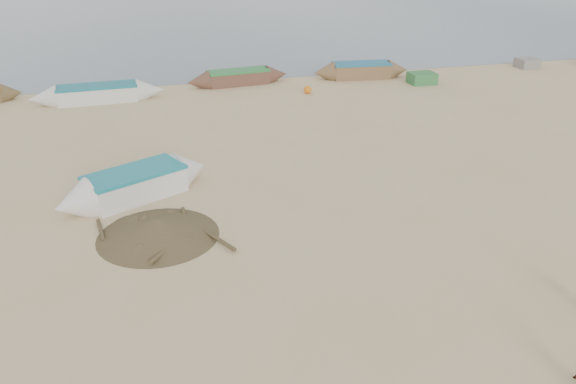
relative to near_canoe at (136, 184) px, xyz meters
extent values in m
plane|color=tan|center=(4.60, -7.01, -0.49)|extent=(140.00, 140.00, 0.00)
cone|color=brown|center=(0.57, -2.95, -0.20)|extent=(4.70, 4.70, 0.57)
sphere|color=orange|center=(9.49, 11.17, -0.27)|extent=(0.44, 0.44, 0.44)
cube|color=slate|center=(-1.17, 14.01, -0.21)|extent=(1.20, 1.10, 0.56)
cube|color=#32703B|center=(16.67, 11.59, -0.17)|extent=(1.50, 1.20, 0.64)
cube|color=gray|center=(25.32, 13.60, -0.19)|extent=(1.30, 1.20, 0.60)
camera|label=1|loc=(0.58, -18.18, 7.95)|focal=35.00mm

